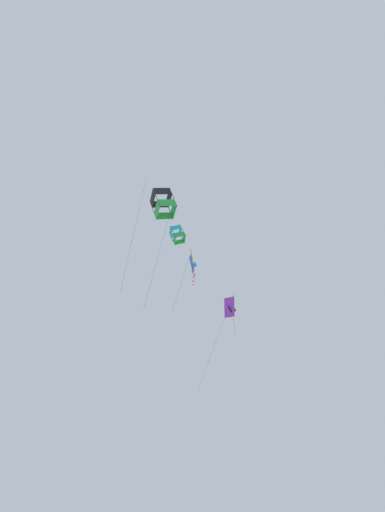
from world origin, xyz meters
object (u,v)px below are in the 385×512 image
Objects in this scene: kite_box_mid_left at (177,235)px; kite_diamond_low_drifter at (192,257)px; kite_box_far_centre at (163,204)px; kite_delta_highest at (192,264)px; kite_delta_near_left at (230,308)px.

kite_diamond_low_drifter reaches higher than kite_box_mid_left.
kite_diamond_low_drifter is (3.57, -3.64, -0.90)m from kite_box_far_centre.
kite_delta_highest reaches higher than kite_box_mid_left.
kite_delta_highest is 0.26× the size of kite_box_far_centre.
kite_delta_highest is at bearing -67.17° from kite_delta_near_left.
kite_diamond_low_drifter is (1.90, -1.90, 0.12)m from kite_box_mid_left.
kite_box_mid_left is at bearing -5.69° from kite_delta_highest.
kite_box_mid_left is (-7.39, 7.83, -0.59)m from kite_delta_near_left.
kite_diamond_low_drifter is at bearing 141.87° from kite_box_far_centre.
kite_box_far_centre reaches higher than kite_diamond_low_drifter.
kite_box_far_centre is 2.62m from kite_box_mid_left.
kite_delta_near_left is (0.97, -4.08, -3.26)m from kite_delta_highest.
kite_box_mid_left is (-6.42, 3.75, -3.85)m from kite_delta_highest.
kite_delta_highest is 0.31× the size of kite_box_mid_left.
kite_delta_highest is at bearing 164.43° from kite_box_mid_left.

